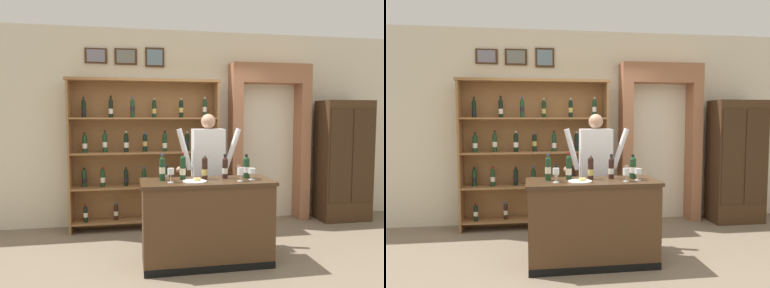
# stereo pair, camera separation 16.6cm
# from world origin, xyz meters

# --- Properties ---
(ground_plane) EXTENTS (14.00, 14.00, 0.02)m
(ground_plane) POSITION_xyz_m (0.00, 0.00, -0.01)
(ground_plane) COLOR #7A6B56
(back_wall) EXTENTS (12.00, 0.19, 3.07)m
(back_wall) POSITION_xyz_m (-0.00, 1.79, 1.54)
(back_wall) COLOR beige
(back_wall) RESTS_ON ground
(wine_shelf) EXTENTS (2.26, 0.36, 2.26)m
(wine_shelf) POSITION_xyz_m (-0.56, 1.48, 1.21)
(wine_shelf) COLOR olive
(wine_shelf) RESTS_ON ground
(archway_doorway) EXTENTS (1.33, 0.45, 2.56)m
(archway_doorway) POSITION_xyz_m (1.47, 1.65, 1.44)
(archway_doorway) COLOR #9E6647
(archway_doorway) RESTS_ON ground
(side_cabinet) EXTENTS (0.82, 0.47, 1.97)m
(side_cabinet) POSITION_xyz_m (2.69, 1.35, 0.99)
(side_cabinet) COLOR #422B19
(side_cabinet) RESTS_ON ground
(tasting_counter) EXTENTS (1.51, 0.57, 0.98)m
(tasting_counter) POSITION_xyz_m (0.08, -0.00, 0.49)
(tasting_counter) COLOR #4C331E
(tasting_counter) RESTS_ON ground
(shopkeeper) EXTENTS (0.89, 0.22, 1.74)m
(shopkeeper) POSITION_xyz_m (0.23, 0.61, 1.08)
(shopkeeper) COLOR #2D3347
(shopkeeper) RESTS_ON ground
(tasting_bottle_bianco) EXTENTS (0.07, 0.07, 0.31)m
(tasting_bottle_bianco) POSITION_xyz_m (-0.43, 0.07, 1.12)
(tasting_bottle_bianco) COLOR #19381E
(tasting_bottle_bianco) RESTS_ON tasting_counter
(tasting_bottle_super_tuscan) EXTENTS (0.07, 0.07, 0.31)m
(tasting_bottle_super_tuscan) POSITION_xyz_m (-0.19, 0.11, 1.12)
(tasting_bottle_super_tuscan) COLOR #19381E
(tasting_bottle_super_tuscan) RESTS_ON tasting_counter
(tasting_bottle_vin_santo) EXTENTS (0.07, 0.07, 0.30)m
(tasting_bottle_vin_santo) POSITION_xyz_m (0.07, 0.08, 1.11)
(tasting_bottle_vin_santo) COLOR black
(tasting_bottle_vin_santo) RESTS_ON tasting_counter
(tasting_bottle_brunello) EXTENTS (0.07, 0.07, 0.29)m
(tasting_bottle_brunello) POSITION_xyz_m (0.32, 0.09, 1.11)
(tasting_bottle_brunello) COLOR black
(tasting_bottle_brunello) RESTS_ON tasting_counter
(tasting_bottle_rosso) EXTENTS (0.08, 0.08, 0.28)m
(tasting_bottle_rosso) POSITION_xyz_m (0.57, 0.08, 1.11)
(tasting_bottle_rosso) COLOR #19381E
(tasting_bottle_rosso) RESTS_ON tasting_counter
(wine_glass_center) EXTENTS (0.08, 0.08, 0.16)m
(wine_glass_center) POSITION_xyz_m (-0.35, -0.07, 1.09)
(wine_glass_center) COLOR silver
(wine_glass_center) RESTS_ON tasting_counter
(wine_glass_spare) EXTENTS (0.08, 0.08, 0.13)m
(wine_glass_spare) POSITION_xyz_m (0.60, -0.05, 1.07)
(wine_glass_spare) COLOR silver
(wine_glass_spare) RESTS_ON tasting_counter
(wine_glass_left) EXTENTS (0.07, 0.07, 0.15)m
(wine_glass_left) POSITION_xyz_m (0.44, -0.12, 1.08)
(wine_glass_left) COLOR silver
(wine_glass_left) RESTS_ON tasting_counter
(cheese_plate) EXTENTS (0.27, 0.27, 0.04)m
(cheese_plate) POSITION_xyz_m (-0.07, -0.07, 0.99)
(cheese_plate) COLOR white
(cheese_plate) RESTS_ON tasting_counter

